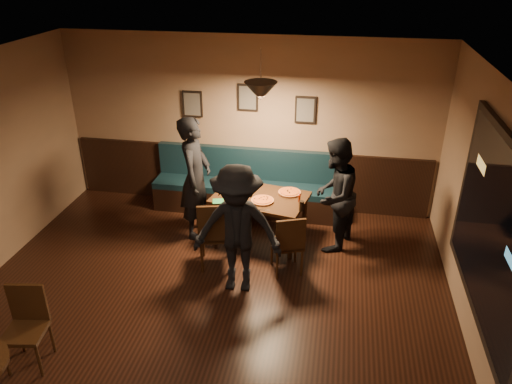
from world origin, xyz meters
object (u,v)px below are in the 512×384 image
at_px(tabasco_bottle, 299,198).
at_px(cafe_chair_far, 25,331).
at_px(diner_front, 237,230).
at_px(soda_glass, 302,206).
at_px(chair_near_right, 287,242).
at_px(booth_bench, 245,183).
at_px(dining_table, 260,218).
at_px(diner_left, 195,178).
at_px(diner_right, 334,195).
at_px(chair_near_left, 216,232).

bearing_deg(tabasco_bottle, cafe_chair_far, -131.95).
distance_m(diner_front, tabasco_bottle, 1.31).
relative_size(diner_front, soda_glass, 11.84).
height_order(chair_near_right, diner_front, diner_front).
bearing_deg(soda_glass, cafe_chair_far, -135.20).
relative_size(booth_bench, dining_table, 2.27).
bearing_deg(soda_glass, tabasco_bottle, 102.27).
relative_size(diner_left, diner_front, 1.09).
distance_m(diner_left, tabasco_bottle, 1.54).
bearing_deg(booth_bench, tabasco_bottle, -42.90).
relative_size(booth_bench, chair_near_right, 3.42).
bearing_deg(booth_bench, soda_glass, -48.35).
xyz_separation_m(diner_right, tabasco_bottle, (-0.48, -0.05, -0.06)).
bearing_deg(diner_left, tabasco_bottle, -93.21).
bearing_deg(chair_near_right, diner_front, -161.07).
bearing_deg(soda_glass, booth_bench, 131.65).
bearing_deg(tabasco_bottle, diner_right, 6.28).
relative_size(dining_table, diner_right, 0.80).
distance_m(booth_bench, chair_near_right, 1.78).
xyz_separation_m(chair_near_right, diner_right, (0.57, 0.72, 0.39)).
relative_size(diner_front, tabasco_bottle, 12.81).
relative_size(dining_table, cafe_chair_far, 1.49).
relative_size(diner_left, diner_right, 1.11).
height_order(dining_table, soda_glass, soda_glass).
xyz_separation_m(booth_bench, chair_near_left, (-0.09, -1.57, 0.00)).
bearing_deg(cafe_chair_far, soda_glass, -144.38).
distance_m(diner_left, diner_right, 2.02).
xyz_separation_m(chair_near_left, soda_glass, (1.11, 0.44, 0.28)).
distance_m(diner_right, cafe_chair_far, 4.16).
xyz_separation_m(chair_near_right, diner_left, (-1.45, 0.73, 0.49)).
bearing_deg(chair_near_left, tabasco_bottle, 19.84).
height_order(booth_bench, diner_left, diner_left).
height_order(booth_bench, tabasco_bottle, booth_bench).
height_order(diner_front, tabasco_bottle, diner_front).
height_order(chair_near_right, soda_glass, chair_near_right).
xyz_separation_m(chair_near_left, diner_right, (1.54, 0.74, 0.33)).
height_order(chair_near_right, cafe_chair_far, cafe_chair_far).
bearing_deg(booth_bench, cafe_chair_far, -112.90).
xyz_separation_m(chair_near_left, diner_left, (-0.48, 0.75, 0.42)).
distance_m(booth_bench, dining_table, 0.92).
bearing_deg(diner_right, cafe_chair_far, -27.54).
relative_size(booth_bench, cafe_chair_far, 3.38).
bearing_deg(booth_bench, diner_right, -30.12).
xyz_separation_m(diner_front, cafe_chair_far, (-1.86, -1.66, -0.41)).
height_order(diner_right, soda_glass, diner_right).
bearing_deg(chair_near_left, cafe_chair_far, -137.91).
xyz_separation_m(diner_front, tabasco_bottle, (0.65, 1.14, -0.08)).
bearing_deg(diner_right, diner_left, -71.53).
relative_size(soda_glass, tabasco_bottle, 1.08).
bearing_deg(diner_left, booth_bench, -35.67).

